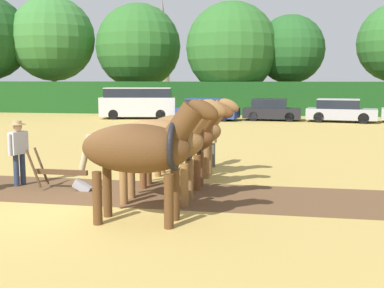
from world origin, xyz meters
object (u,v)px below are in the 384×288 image
tree_center_right (290,49)px  farmer_at_plow (18,148)px  plow (66,177)px  farmer_beside_team (213,138)px  parked_car_center (341,111)px  tree_left (53,39)px  draft_horse_lead_right (161,141)px  parked_van (138,103)px  draft_horse_trail_right (187,131)px  parked_car_left (207,110)px  draft_horse_lead_left (142,149)px  church_spire (162,46)px  tree_center_left (138,46)px  tree_center (232,48)px  draft_horse_trail_left (176,138)px  parked_car_center_left (271,110)px

tree_center_right → farmer_at_plow: size_ratio=4.72×
plow → farmer_beside_team: 5.06m
parked_car_center → tree_left: bearing=169.2°
tree_center_right → farmer_beside_team: size_ratio=5.09×
draft_horse_lead_right → parked_van: 23.66m
draft_horse_lead_right → farmer_beside_team: size_ratio=1.75×
draft_horse_trail_right → parked_car_left: draft_horse_trail_right is taller
draft_horse_lead_left → parked_car_center: draft_horse_lead_left is taller
tree_left → church_spire: (4.17, 26.86, 1.14)m
tree_center_left → parked_car_center: 19.48m
draft_horse_lead_left → tree_center: bearing=92.6°
draft_horse_lead_right → farmer_beside_team: 4.73m
church_spire → draft_horse_trail_left: size_ratio=5.15×
tree_center → parked_car_center_left: tree_center is taller
draft_horse_trail_left → parked_car_center_left: size_ratio=0.71×
tree_center → parked_car_center_left: bearing=-65.5°
draft_horse_lead_right → parked_car_left: draft_horse_lead_right is taller
draft_horse_trail_right → draft_horse_lead_left: bearing=-90.0°
tree_center_left → church_spire: church_spire is taller
tree_center → plow: bearing=-93.8°
church_spire → draft_horse_lead_left: size_ratio=5.12×
parked_car_center_left → parked_van: bearing=-177.2°
tree_center → draft_horse_lead_right: bearing=-88.6°
draft_horse_trail_right → plow: (-2.70, -2.25, -0.98)m
tree_center_right → farmer_at_plow: bearing=-105.3°
draft_horse_trail_left → tree_left: bearing=121.0°
tree_center_right → draft_horse_trail_right: (-3.96, -27.64, -3.89)m
tree_left → church_spire: size_ratio=0.71×
draft_horse_trail_left → farmer_at_plow: 4.10m
tree_center_left → draft_horse_lead_right: size_ratio=3.40×
tree_left → draft_horse_trail_left: 34.66m
draft_horse_trail_left → draft_horse_lead_right: bearing=-90.2°
parked_car_center_left → farmer_beside_team: bearing=-92.1°
draft_horse_lead_left → draft_horse_lead_right: 1.54m
draft_horse_lead_right → draft_horse_trail_right: bearing=90.0°
tree_center_left → plow: tree_center_left is taller
draft_horse_trail_right → parked_car_left: 19.05m
plow → parked_car_center: (9.58, 21.11, 0.41)m
tree_center → parked_car_left: 8.94m
tree_left → draft_horse_trail_left: bearing=-60.2°
draft_horse_trail_right → farmer_beside_team: draft_horse_trail_right is taller
draft_horse_lead_right → tree_center_right: bearing=83.8°
tree_left → parked_car_center_left: (19.50, -8.81, -5.65)m
draft_horse_trail_left → tree_center_left: bearing=108.2°
draft_horse_trail_left → farmer_beside_team: 3.20m
tree_left → tree_center_right: bearing=-1.6°
tree_center_left → draft_horse_trail_right: bearing=-72.2°
parked_car_left → parked_car_center_left: parked_car_left is taller
draft_horse_lead_right → parked_van: size_ratio=0.50×
tree_center → parked_van: bearing=-130.8°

